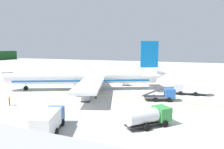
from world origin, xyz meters
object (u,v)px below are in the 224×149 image
(service_truck_fuel, at_px, (191,88))
(crew_loader_left, at_px, (96,94))
(airliner_foreground, at_px, (85,76))
(cargo_container_near, at_px, (85,97))
(service_truck_catering, at_px, (164,95))
(cargo_container_mid, at_px, (125,82))
(service_truck_pushback, at_px, (149,116))
(crew_marshaller, at_px, (9,100))
(service_truck_baggage, at_px, (49,120))

(service_truck_fuel, distance_m, crew_loader_left, 20.87)
(airliner_foreground, xyz_separation_m, cargo_container_near, (-9.63, -5.43, -2.49))
(airliner_foreground, xyz_separation_m, service_truck_fuel, (3.82, -24.27, -1.88))
(service_truck_catering, xyz_separation_m, cargo_container_mid, (12.30, 11.94, -0.25))
(service_truck_pushback, distance_m, cargo_container_near, 15.82)
(airliner_foreground, relative_size, service_truck_fuel, 5.61)
(service_truck_catering, bearing_deg, cargo_container_near, 113.91)
(crew_marshaller, relative_size, crew_loader_left, 1.00)
(service_truck_pushback, bearing_deg, crew_marshaller, 89.30)
(service_truck_fuel, height_order, crew_loader_left, service_truck_fuel)
(service_truck_catering, bearing_deg, crew_loader_left, 104.79)
(service_truck_fuel, relative_size, service_truck_catering, 1.09)
(cargo_container_near, xyz_separation_m, cargo_container_mid, (18.55, -2.14, 0.03))
(service_truck_baggage, bearing_deg, crew_marshaller, 64.75)
(service_truck_fuel, distance_m, cargo_container_mid, 17.47)
(service_truck_baggage, bearing_deg, cargo_container_mid, 1.27)
(cargo_container_mid, xyz_separation_m, crew_marshaller, (-25.95, 13.38, 0.02))
(service_truck_baggage, bearing_deg, service_truck_catering, -28.93)
(airliner_foreground, bearing_deg, service_truck_catering, -99.84)
(service_truck_baggage, relative_size, cargo_container_mid, 3.54)
(service_truck_baggage, distance_m, service_truck_catering, 23.19)
(service_truck_catering, relative_size, cargo_container_near, 2.78)
(airliner_foreground, bearing_deg, crew_marshaller, 161.18)
(cargo_container_mid, bearing_deg, service_truck_baggage, -178.73)
(service_truck_fuel, bearing_deg, crew_marshaller, 124.73)
(service_truck_catering, bearing_deg, service_truck_baggage, 151.07)
(airliner_foreground, bearing_deg, cargo_container_near, -150.57)
(airliner_foreground, xyz_separation_m, crew_marshaller, (-17.03, 5.80, -2.44))
(service_truck_catering, height_order, cargo_container_mid, service_truck_catering)
(service_truck_baggage, distance_m, cargo_container_near, 14.36)
(cargo_container_mid, relative_size, crew_loader_left, 1.21)
(cargo_container_near, bearing_deg, cargo_container_mid, -6.59)
(service_truck_baggage, distance_m, crew_marshaller, 15.61)
(service_truck_catering, xyz_separation_m, crew_marshaller, (-13.64, 25.32, -0.23))
(cargo_container_mid, xyz_separation_m, crew_loader_left, (-15.78, 1.23, 0.02))
(cargo_container_near, bearing_deg, service_truck_fuel, -54.48)
(service_truck_catering, bearing_deg, crew_marshaller, 118.32)
(service_truck_baggage, height_order, cargo_container_mid, service_truck_baggage)
(cargo_container_mid, height_order, crew_loader_left, cargo_container_mid)
(airliner_foreground, xyz_separation_m, service_truck_catering, (-3.38, -19.52, -2.21))
(airliner_foreground, relative_size, service_truck_pushback, 6.61)
(service_truck_catering, bearing_deg, service_truck_pushback, 178.88)
(service_truck_catering, distance_m, crew_marshaller, 28.76)
(airliner_foreground, bearing_deg, crew_loader_left, -137.24)
(service_truck_catering, xyz_separation_m, service_truck_pushback, (-13.95, 0.27, 0.21))
(service_truck_pushback, distance_m, cargo_container_mid, 28.73)
(cargo_container_mid, bearing_deg, airliner_foreground, 139.66)
(service_truck_pushback, distance_m, crew_loader_left, 16.62)
(service_truck_baggage, relative_size, service_truck_catering, 1.09)
(cargo_container_near, height_order, crew_marshaller, cargo_container_near)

